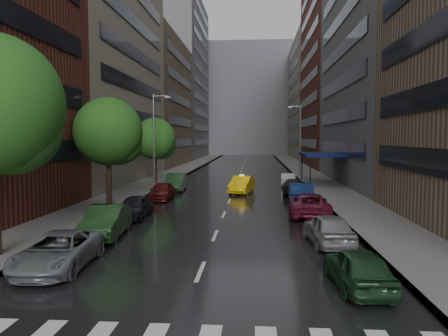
# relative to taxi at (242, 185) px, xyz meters

# --- Properties ---
(ground) EXTENTS (220.00, 220.00, 0.00)m
(ground) POSITION_rel_taxi_xyz_m (-0.83, -27.09, -0.76)
(ground) COLOR gray
(ground) RESTS_ON ground
(road) EXTENTS (14.00, 140.00, 0.01)m
(road) POSITION_rel_taxi_xyz_m (-0.83, 22.91, -0.76)
(road) COLOR black
(road) RESTS_ON ground
(sidewalk_left) EXTENTS (4.00, 140.00, 0.15)m
(sidewalk_left) POSITION_rel_taxi_xyz_m (-9.83, 22.91, -0.69)
(sidewalk_left) COLOR gray
(sidewalk_left) RESTS_ON ground
(sidewalk_right) EXTENTS (4.00, 140.00, 0.15)m
(sidewalk_right) POSITION_rel_taxi_xyz_m (8.17, 22.91, -0.69)
(sidewalk_right) COLOR gray
(sidewalk_right) RESTS_ON ground
(buildings_left) EXTENTS (8.00, 108.00, 38.00)m
(buildings_left) POSITION_rel_taxi_xyz_m (-15.83, 31.69, 15.23)
(buildings_left) COLOR maroon
(buildings_left) RESTS_ON ground
(buildings_right) EXTENTS (8.05, 109.10, 36.00)m
(buildings_right) POSITION_rel_taxi_xyz_m (14.17, 29.61, 14.27)
(buildings_right) COLOR #937A5B
(buildings_right) RESTS_ON ground
(building_far) EXTENTS (40.00, 14.00, 32.00)m
(building_far) POSITION_rel_taxi_xyz_m (-0.83, 90.91, 15.24)
(building_far) COLOR slate
(building_far) RESTS_ON ground
(tree_mid) EXTENTS (4.94, 4.94, 7.87)m
(tree_mid) POSITION_rel_taxi_xyz_m (-9.43, -7.97, 4.62)
(tree_mid) COLOR #382619
(tree_mid) RESTS_ON ground
(tree_far) EXTENTS (4.43, 4.43, 7.07)m
(tree_far) POSITION_rel_taxi_xyz_m (-9.43, 6.70, 4.07)
(tree_far) COLOR #382619
(tree_far) RESTS_ON ground
(taxi) EXTENTS (2.38, 4.82, 1.52)m
(taxi) POSITION_rel_taxi_xyz_m (0.00, 0.00, 0.00)
(taxi) COLOR yellow
(taxi) RESTS_ON ground
(parked_cars_left) EXTENTS (2.51, 29.49, 1.59)m
(parked_cars_left) POSITION_rel_taxi_xyz_m (-6.23, -12.08, -0.02)
(parked_cars_left) COLOR slate
(parked_cars_left) RESTS_ON ground
(parked_cars_right) EXTENTS (2.80, 34.78, 1.60)m
(parked_cars_right) POSITION_rel_taxi_xyz_m (4.57, -9.45, -0.03)
(parked_cars_right) COLOR #1A3A21
(parked_cars_right) RESTS_ON ground
(street_lamp_left) EXTENTS (1.74, 0.22, 9.00)m
(street_lamp_left) POSITION_rel_taxi_xyz_m (-8.55, 2.91, 4.13)
(street_lamp_left) COLOR gray
(street_lamp_left) RESTS_ON sidewalk_left
(street_lamp_right) EXTENTS (1.74, 0.22, 9.00)m
(street_lamp_right) POSITION_rel_taxi_xyz_m (6.89, 17.91, 4.13)
(street_lamp_right) COLOR gray
(street_lamp_right) RESTS_ON sidewalk_right
(awning) EXTENTS (4.00, 8.00, 3.12)m
(awning) POSITION_rel_taxi_xyz_m (8.16, 7.91, 2.37)
(awning) COLOR navy
(awning) RESTS_ON sidewalk_right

